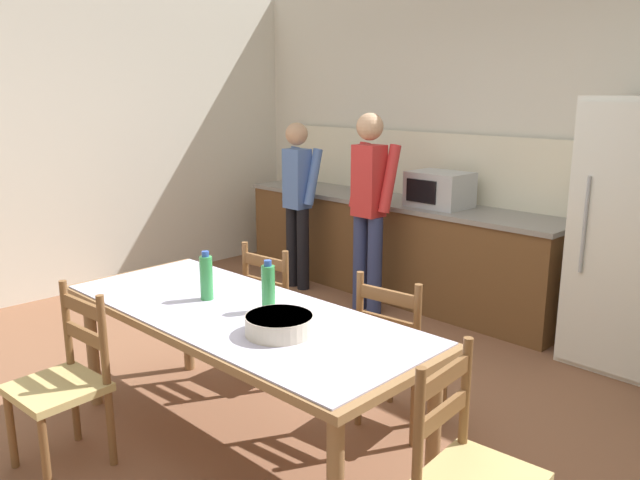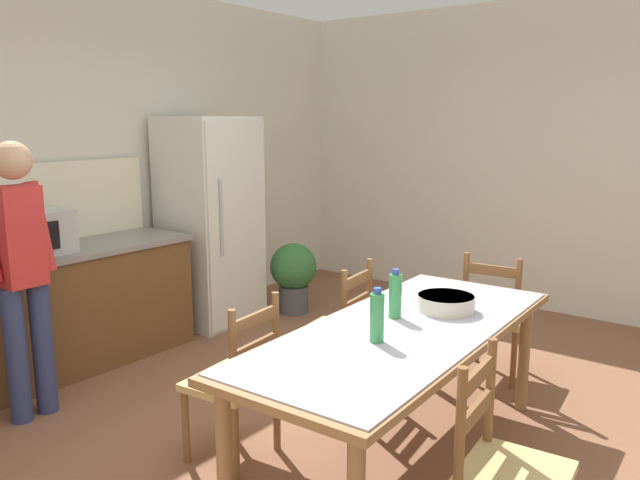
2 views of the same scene
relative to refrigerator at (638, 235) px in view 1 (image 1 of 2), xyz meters
name	(u,v)px [view 1 (image 1 of 2)]	position (x,y,z in m)	size (l,w,h in m)	color
ground_plane	(294,416)	(-1.05, -2.19, -0.92)	(8.32, 8.32, 0.00)	brown
wall_back	(533,143)	(-1.05, 0.47, 0.53)	(6.52, 0.12, 2.90)	silver
wall_left	(50,139)	(-4.31, -2.19, 0.53)	(0.12, 5.20, 2.90)	silver
kitchen_counter	(393,246)	(-2.14, 0.04, -0.47)	(3.37, 0.66, 0.90)	brown
counter_splashback	(416,164)	(-2.14, 0.35, 0.28)	(3.33, 0.03, 0.60)	#EFE8CB
refrigerator	(638,235)	(0.00, 0.00, 0.00)	(0.71, 0.73, 1.84)	silver
microwave	(439,189)	(-1.63, 0.02, 0.13)	(0.50, 0.39, 0.30)	#B2B7BC
dining_table	(239,324)	(-1.04, -2.57, -0.24)	(2.21, 0.95, 0.76)	olive
bottle_near_centre	(206,277)	(-1.31, -2.58, -0.04)	(0.07, 0.07, 0.27)	green
bottle_off_centre	(268,288)	(-0.93, -2.46, -0.04)	(0.07, 0.07, 0.27)	green
serving_bowl	(279,323)	(-0.65, -2.62, -0.11)	(0.32, 0.32, 0.09)	beige
chair_side_far_right	(399,353)	(-0.57, -1.82, -0.48)	(0.47, 0.45, 0.91)	brown
chair_side_far_left	(280,311)	(-1.55, -1.86, -0.48)	(0.46, 0.44, 0.91)	brown
chair_side_near_left	(64,383)	(-1.50, -3.32, -0.48)	(0.45, 0.44, 0.91)	brown
chair_head_end	(471,476)	(0.35, -2.52, -0.48)	(0.44, 0.46, 0.91)	brown
person_at_sink	(298,197)	(-2.89, -0.48, -0.03)	(0.40, 0.27, 1.59)	black
person_at_counter	(369,203)	(-1.97, -0.50, 0.03)	(0.43, 0.29, 1.69)	navy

